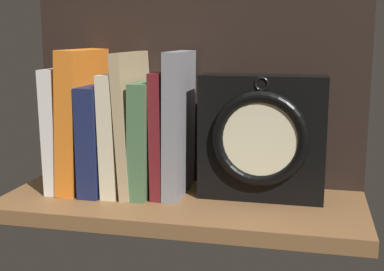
{
  "coord_description": "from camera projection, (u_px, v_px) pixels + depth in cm",
  "views": [
    {
      "loc": [
        21.72,
        -84.94,
        28.1
      ],
      "look_at": [
        1.14,
        3.29,
        10.66
      ],
      "focal_mm": 48.92,
      "sensor_mm": 36.0,
      "label": 1
    }
  ],
  "objects": [
    {
      "name": "book_green_romantic",
      "position": [
        149.0,
        137.0,
        0.94
      ],
      "size": [
        3.61,
        15.33,
        20.21
      ],
      "primitive_type": "cube",
      "rotation": [
        0.0,
        0.02,
        0.0
      ],
      "color": "#476B44",
      "rests_on": "ground_plane"
    },
    {
      "name": "framed_clock",
      "position": [
        262.0,
        138.0,
        0.89
      ],
      "size": [
        21.5,
        7.73,
        21.5
      ],
      "color": "black",
      "rests_on": "ground_plane"
    },
    {
      "name": "book_white_catcher",
      "position": [
        67.0,
        128.0,
        0.98
      ],
      "size": [
        2.83,
        15.29,
        22.3
      ],
      "primitive_type": "cube",
      "rotation": [
        0.0,
        -0.01,
        0.0
      ],
      "color": "silver",
      "rests_on": "ground_plane"
    },
    {
      "name": "book_orange_pandolfini",
      "position": [
        83.0,
        119.0,
        0.96
      ],
      "size": [
        4.56,
        15.88,
        25.68
      ],
      "primitive_type": "cube",
      "rotation": [
        0.0,
        0.04,
        0.0
      ],
      "color": "orange",
      "rests_on": "ground_plane"
    },
    {
      "name": "back_panel",
      "position": [
        197.0,
        85.0,
        0.99
      ],
      "size": [
        63.0,
        1.2,
        37.42
      ],
      "primitive_type": "cube",
      "color": "black",
      "rests_on": "ground_plane"
    },
    {
      "name": "book_navy_bierce",
      "position": [
        103.0,
        137.0,
        0.96
      ],
      "size": [
        3.74,
        16.3,
        19.34
      ],
      "primitive_type": "cube",
      "rotation": [
        0.0,
        0.0,
        0.0
      ],
      "color": "#192147",
      "rests_on": "ground_plane"
    },
    {
      "name": "ground_plane",
      "position": [
        181.0,
        205.0,
        0.92
      ],
      "size": [
        63.0,
        25.29,
        2.5
      ],
      "primitive_type": "cube",
      "color": "brown"
    },
    {
      "name": "book_maroon_dawkins",
      "position": [
        165.0,
        133.0,
        0.93
      ],
      "size": [
        2.26,
        13.06,
        21.9
      ],
      "primitive_type": "cube",
      "rotation": [
        0.0,
        -0.01,
        0.0
      ],
      "color": "maroon",
      "rests_on": "ground_plane"
    },
    {
      "name": "book_gray_chess",
      "position": [
        179.0,
        124.0,
        0.92
      ],
      "size": [
        3.07,
        13.41,
        25.41
      ],
      "primitive_type": "cube",
      "rotation": [
        0.0,
        0.01,
        0.0
      ],
      "color": "gray",
      "rests_on": "ground_plane"
    },
    {
      "name": "book_tan_shortstories",
      "position": [
        134.0,
        122.0,
        0.94
      ],
      "size": [
        3.14,
        15.73,
        25.26
      ],
      "primitive_type": "cube",
      "rotation": [
        0.0,
        -0.05,
        0.0
      ],
      "color": "tan",
      "rests_on": "ground_plane"
    },
    {
      "name": "book_cream_twain",
      "position": [
        121.0,
        132.0,
        0.95
      ],
      "size": [
        3.09,
        15.39,
        21.57
      ],
      "primitive_type": "cube",
      "rotation": [
        0.0,
        -0.02,
        0.0
      ],
      "color": "beige",
      "rests_on": "ground_plane"
    }
  ]
}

